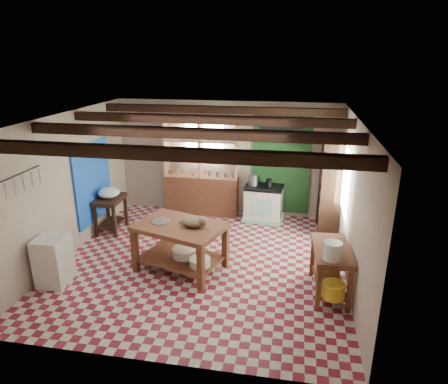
% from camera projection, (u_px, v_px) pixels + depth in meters
% --- Properties ---
extents(floor, '(5.00, 5.00, 0.02)m').
position_uv_depth(floor, '(202.00, 263.00, 7.22)').
color(floor, maroon).
rests_on(floor, ground).
extents(ceiling, '(5.00, 5.00, 0.02)m').
position_uv_depth(ceiling, '(199.00, 118.00, 6.36)').
color(ceiling, '#45464A').
rests_on(ceiling, wall_back).
extents(wall_back, '(5.00, 0.04, 2.60)m').
position_uv_depth(wall_back, '(226.00, 159.00, 9.11)').
color(wall_back, '#B9A895').
rests_on(wall_back, floor).
extents(wall_front, '(5.00, 0.04, 2.60)m').
position_uv_depth(wall_front, '(148.00, 269.00, 4.47)').
color(wall_front, '#B9A895').
rests_on(wall_front, floor).
extents(wall_left, '(0.04, 5.00, 2.60)m').
position_uv_depth(wall_left, '(66.00, 187.00, 7.21)').
color(wall_left, '#B9A895').
rests_on(wall_left, floor).
extents(wall_right, '(0.04, 5.00, 2.60)m').
position_uv_depth(wall_right, '(353.00, 204.00, 6.36)').
color(wall_right, '#B9A895').
rests_on(wall_right, floor).
extents(ceiling_beams, '(5.00, 3.80, 0.15)m').
position_uv_depth(ceiling_beams, '(199.00, 126.00, 6.40)').
color(ceiling_beams, black).
rests_on(ceiling_beams, ceiling).
extents(blue_wall_patch, '(0.04, 1.40, 1.60)m').
position_uv_depth(blue_wall_patch, '(93.00, 182.00, 8.11)').
color(blue_wall_patch, blue).
rests_on(blue_wall_patch, wall_left).
extents(green_wall_patch, '(1.30, 0.04, 2.30)m').
position_uv_depth(green_wall_patch, '(281.00, 164.00, 8.88)').
color(green_wall_patch, '#1B441E').
rests_on(green_wall_patch, wall_back).
extents(window_back, '(0.90, 0.02, 0.80)m').
position_uv_depth(window_back, '(204.00, 141.00, 9.04)').
color(window_back, silver).
rests_on(window_back, wall_back).
extents(window_right, '(0.02, 1.30, 1.20)m').
position_uv_depth(window_right, '(346.00, 180.00, 7.26)').
color(window_right, silver).
rests_on(window_right, wall_right).
extents(utensil_rail, '(0.06, 0.90, 0.28)m').
position_uv_depth(utensil_rail, '(22.00, 181.00, 5.93)').
color(utensil_rail, black).
rests_on(utensil_rail, wall_left).
extents(pot_rack, '(0.86, 0.12, 0.36)m').
position_uv_depth(pot_rack, '(282.00, 125.00, 8.19)').
color(pot_rack, black).
rests_on(pot_rack, ceiling).
extents(shelving_unit, '(1.70, 0.34, 2.20)m').
position_uv_depth(shelving_unit, '(201.00, 168.00, 9.09)').
color(shelving_unit, tan).
rests_on(shelving_unit, floor).
extents(tall_rack, '(0.40, 0.86, 2.00)m').
position_uv_depth(tall_rack, '(330.00, 186.00, 8.17)').
color(tall_rack, black).
rests_on(tall_rack, floor).
extents(work_table, '(1.69, 1.37, 0.83)m').
position_uv_depth(work_table, '(180.00, 247.00, 6.90)').
color(work_table, brown).
rests_on(work_table, floor).
extents(stove, '(0.87, 0.62, 0.81)m').
position_uv_depth(stove, '(264.00, 203.00, 8.92)').
color(stove, '#E9E7CA').
rests_on(stove, floor).
extents(prep_table, '(0.55, 0.76, 0.75)m').
position_uv_depth(prep_table, '(111.00, 214.00, 8.39)').
color(prep_table, black).
rests_on(prep_table, floor).
extents(white_cabinet, '(0.48, 0.57, 0.81)m').
position_uv_depth(white_cabinet, '(54.00, 260.00, 6.47)').
color(white_cabinet, silver).
rests_on(white_cabinet, floor).
extents(right_counter, '(0.61, 1.12, 0.78)m').
position_uv_depth(right_counter, '(330.00, 270.00, 6.20)').
color(right_counter, brown).
rests_on(right_counter, floor).
extents(cat, '(0.44, 0.36, 0.18)m').
position_uv_depth(cat, '(194.00, 221.00, 6.67)').
color(cat, '#8C7951').
rests_on(cat, work_table).
extents(steel_tray, '(0.41, 0.41, 0.02)m').
position_uv_depth(steel_tray, '(161.00, 221.00, 6.88)').
color(steel_tray, '#B0B1B8').
rests_on(steel_tray, work_table).
extents(basin_large, '(0.55, 0.55, 0.15)m').
position_uv_depth(basin_large, '(185.00, 252.00, 6.96)').
color(basin_large, silver).
rests_on(basin_large, work_table).
extents(basin_small, '(0.45, 0.45, 0.13)m').
position_uv_depth(basin_small, '(200.00, 262.00, 6.66)').
color(basin_small, silver).
rests_on(basin_small, work_table).
extents(kettle_left, '(0.23, 0.23, 0.25)m').
position_uv_depth(kettle_left, '(253.00, 180.00, 8.81)').
color(kettle_left, '#B0B1B8').
rests_on(kettle_left, stove).
extents(kettle_right, '(0.15, 0.15, 0.18)m').
position_uv_depth(kettle_right, '(269.00, 183.00, 8.74)').
color(kettle_right, black).
rests_on(kettle_right, stove).
extents(enamel_bowl, '(0.46, 0.46, 0.22)m').
position_uv_depth(enamel_bowl, '(109.00, 193.00, 8.23)').
color(enamel_bowl, silver).
rests_on(enamel_bowl, prep_table).
extents(white_bucket, '(0.28, 0.28, 0.26)m').
position_uv_depth(white_bucket, '(333.00, 251.00, 5.70)').
color(white_bucket, silver).
rests_on(white_bucket, right_counter).
extents(wicker_basket, '(0.38, 0.31, 0.25)m').
position_uv_depth(wicker_basket, '(327.00, 264.00, 6.50)').
color(wicker_basket, '#A18341').
rests_on(wicker_basket, right_counter).
extents(yellow_tub, '(0.34, 0.34, 0.24)m').
position_uv_depth(yellow_tub, '(333.00, 290.00, 5.80)').
color(yellow_tub, gold).
rests_on(yellow_tub, right_counter).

